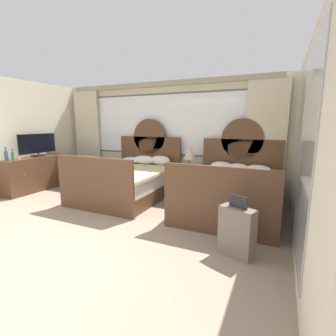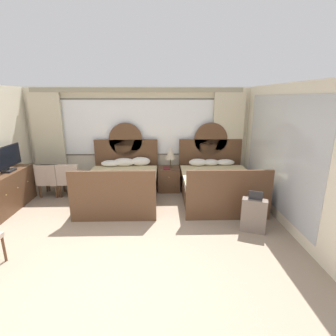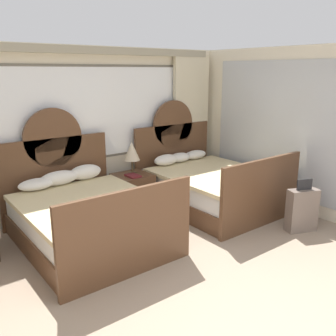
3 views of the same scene
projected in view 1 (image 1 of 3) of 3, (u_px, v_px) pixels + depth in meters
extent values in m
plane|color=gray|center=(22.00, 263.00, 3.00)|extent=(24.00, 24.00, 0.00)
cube|color=beige|center=(165.00, 136.00, 6.37)|extent=(6.00, 0.07, 2.70)
cube|color=#646054|center=(164.00, 125.00, 6.28)|extent=(4.47, 0.02, 1.55)
cube|color=white|center=(164.00, 125.00, 6.28)|extent=(4.39, 0.02, 1.47)
cube|color=beige|center=(88.00, 136.00, 7.26)|extent=(0.83, 0.08, 2.60)
cube|color=beige|center=(265.00, 141.00, 5.26)|extent=(0.83, 0.08, 2.60)
cube|color=#9C957E|center=(162.00, 84.00, 6.02)|extent=(5.52, 0.10, 0.12)
cube|color=beige|center=(306.00, 150.00, 3.04)|extent=(0.07, 4.61, 2.70)
cube|color=#B2B7BC|center=(300.00, 147.00, 3.32)|extent=(0.01, 3.23, 2.27)
cube|color=brown|center=(127.00, 191.00, 5.62)|extent=(1.65, 2.09, 0.30)
cube|color=white|center=(127.00, 178.00, 5.57)|extent=(1.59, 1.99, 0.28)
cube|color=beige|center=(125.00, 172.00, 5.47)|extent=(1.69, 1.89, 0.06)
cube|color=brown|center=(150.00, 162.00, 6.49)|extent=(1.73, 0.06, 1.32)
cylinder|color=brown|center=(149.00, 137.00, 6.37)|extent=(0.91, 0.06, 0.91)
cube|color=brown|center=(94.00, 185.00, 4.59)|extent=(1.73, 0.06, 1.06)
ellipsoid|color=white|center=(132.00, 160.00, 6.41)|extent=(0.52, 0.30, 0.16)
ellipsoid|color=white|center=(144.00, 160.00, 6.28)|extent=(0.59, 0.26, 0.21)
ellipsoid|color=white|center=(160.00, 160.00, 6.13)|extent=(0.52, 0.26, 0.23)
cube|color=brown|center=(231.00, 205.00, 4.67)|extent=(1.65, 2.09, 0.30)
cube|color=white|center=(231.00, 190.00, 4.62)|extent=(1.59, 1.99, 0.28)
cube|color=beige|center=(231.00, 182.00, 4.51)|extent=(1.69, 1.89, 0.06)
cube|color=brown|center=(241.00, 169.00, 5.54)|extent=(1.73, 0.06, 1.32)
cylinder|color=brown|center=(242.00, 139.00, 5.42)|extent=(0.91, 0.06, 0.91)
cube|color=brown|center=(218.00, 202.00, 3.64)|extent=(1.73, 0.06, 1.06)
ellipsoid|color=white|center=(222.00, 166.00, 5.44)|extent=(0.49, 0.27, 0.19)
ellipsoid|color=white|center=(238.00, 167.00, 5.33)|extent=(0.44, 0.29, 0.17)
ellipsoid|color=white|center=(258.00, 169.00, 5.17)|extent=(0.50, 0.26, 0.16)
cube|color=brown|center=(186.00, 182.00, 5.75)|extent=(0.57, 0.57, 0.63)
sphere|color=tan|center=(181.00, 179.00, 5.46)|extent=(0.02, 0.02, 0.02)
cylinder|color=brown|center=(189.00, 168.00, 5.73)|extent=(0.14, 0.14, 0.02)
cylinder|color=brown|center=(189.00, 163.00, 5.71)|extent=(0.03, 0.03, 0.21)
cone|color=beige|center=(190.00, 152.00, 5.67)|extent=(0.27, 0.27, 0.32)
cube|color=maroon|center=(182.00, 169.00, 5.61)|extent=(0.18, 0.26, 0.03)
cube|color=brown|center=(35.00, 174.00, 6.17)|extent=(0.43, 1.58, 0.85)
sphere|color=tan|center=(56.00, 168.00, 6.45)|extent=(0.03, 0.03, 0.03)
sphere|color=tan|center=(41.00, 171.00, 6.06)|extent=(0.03, 0.03, 0.03)
sphere|color=tan|center=(25.00, 174.00, 5.67)|extent=(0.03, 0.03, 0.03)
cube|color=black|center=(39.00, 156.00, 6.19)|extent=(0.20, 0.28, 0.04)
cylinder|color=black|center=(38.00, 154.00, 6.19)|extent=(0.04, 0.04, 0.05)
cube|color=black|center=(37.00, 143.00, 6.14)|extent=(0.04, 1.01, 0.48)
cube|color=black|center=(38.00, 143.00, 6.13)|extent=(0.01, 0.97, 0.44)
cylinder|color=#385B99|center=(6.00, 156.00, 5.44)|extent=(0.08, 0.08, 0.22)
cylinder|color=#385B99|center=(5.00, 149.00, 5.42)|extent=(0.03, 0.03, 0.08)
cylinder|color=black|center=(5.00, 148.00, 5.41)|extent=(0.04, 0.04, 0.01)
cylinder|color=#337A3D|center=(13.00, 156.00, 5.51)|extent=(0.07, 0.07, 0.18)
cylinder|color=#337A3D|center=(12.00, 151.00, 5.49)|extent=(0.03, 0.03, 0.07)
cylinder|color=black|center=(12.00, 149.00, 5.48)|extent=(0.03, 0.03, 0.01)
cylinder|color=white|center=(19.00, 157.00, 5.75)|extent=(0.08, 0.08, 0.08)
torus|color=white|center=(20.00, 157.00, 5.73)|extent=(0.05, 0.01, 0.05)
cube|color=#B29E8E|center=(94.00, 173.00, 6.52)|extent=(0.54, 0.54, 0.10)
cube|color=#B29E8E|center=(87.00, 164.00, 6.28)|extent=(0.53, 0.09, 0.43)
cube|color=#B29E8E|center=(101.00, 169.00, 6.40)|extent=(0.07, 0.48, 0.16)
cube|color=#B29E8E|center=(87.00, 167.00, 6.60)|extent=(0.07, 0.48, 0.16)
cylinder|color=brown|center=(106.00, 180.00, 6.66)|extent=(0.04, 0.04, 0.32)
cylinder|color=brown|center=(94.00, 178.00, 6.84)|extent=(0.04, 0.04, 0.32)
cylinder|color=brown|center=(95.00, 183.00, 6.28)|extent=(0.04, 0.04, 0.32)
cylinder|color=brown|center=(82.00, 182.00, 6.46)|extent=(0.04, 0.04, 0.32)
cube|color=#B29E8E|center=(79.00, 171.00, 6.73)|extent=(0.59, 0.59, 0.10)
cube|color=#B29E8E|center=(72.00, 163.00, 6.50)|extent=(0.54, 0.14, 0.43)
cube|color=#B29E8E|center=(85.00, 167.00, 6.59)|extent=(0.11, 0.48, 0.16)
cube|color=#B29E8E|center=(73.00, 166.00, 6.83)|extent=(0.11, 0.48, 0.16)
cylinder|color=brown|center=(91.00, 178.00, 6.85)|extent=(0.04, 0.04, 0.32)
cylinder|color=brown|center=(81.00, 177.00, 7.06)|extent=(0.04, 0.04, 0.32)
cylinder|color=brown|center=(79.00, 181.00, 6.48)|extent=(0.04, 0.04, 0.32)
cylinder|color=brown|center=(68.00, 179.00, 6.70)|extent=(0.04, 0.04, 0.32)
cube|color=#B29E8E|center=(79.00, 171.00, 6.73)|extent=(0.57, 0.57, 0.10)
cube|color=#B29E8E|center=(73.00, 163.00, 6.48)|extent=(0.54, 0.12, 0.43)
cube|color=#B29E8E|center=(86.00, 167.00, 6.63)|extent=(0.09, 0.48, 0.16)
cube|color=#B29E8E|center=(72.00, 166.00, 6.79)|extent=(0.09, 0.48, 0.16)
cylinder|color=brown|center=(91.00, 178.00, 6.90)|extent=(0.04, 0.04, 0.32)
cylinder|color=brown|center=(79.00, 177.00, 7.05)|extent=(0.04, 0.04, 0.32)
cylinder|color=brown|center=(81.00, 181.00, 6.50)|extent=(0.04, 0.04, 0.32)
cylinder|color=brown|center=(68.00, 180.00, 6.65)|extent=(0.04, 0.04, 0.32)
cube|color=#75665B|center=(237.00, 232.00, 3.11)|extent=(0.49, 0.35, 0.64)
cube|color=#232326|center=(238.00, 202.00, 3.04)|extent=(0.24, 0.11, 0.16)
cylinder|color=black|center=(224.00, 248.00, 3.29)|extent=(0.05, 0.04, 0.05)
cylinder|color=black|center=(248.00, 259.00, 3.04)|extent=(0.05, 0.04, 0.05)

